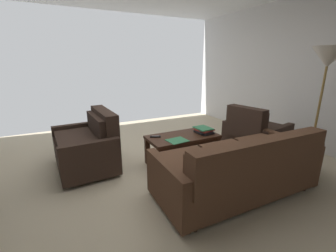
# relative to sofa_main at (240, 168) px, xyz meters

# --- Properties ---
(ground_plane) EXTENTS (5.80, 5.92, 0.01)m
(ground_plane) POSITION_rel_sofa_main_xyz_m (0.61, -0.96, -0.35)
(ground_plane) COLOR beige
(wall_left) EXTENTS (0.12, 5.92, 2.69)m
(wall_left) POSITION_rel_sofa_main_xyz_m (-2.29, -0.96, 1.00)
(wall_left) COLOR silver
(wall_left) RESTS_ON ground
(sofa_main) EXTENTS (1.98, 0.93, 0.81)m
(sofa_main) POSITION_rel_sofa_main_xyz_m (0.00, 0.00, 0.00)
(sofa_main) COLOR black
(sofa_main) RESTS_ON ground
(loveseat_near) EXTENTS (0.85, 1.14, 0.87)m
(loveseat_near) POSITION_rel_sofa_main_xyz_m (1.48, -1.56, 0.02)
(loveseat_near) COLOR black
(loveseat_near) RESTS_ON ground
(coffee_table) EXTENTS (1.10, 0.55, 0.46)m
(coffee_table) POSITION_rel_sofa_main_xyz_m (0.15, -1.07, 0.03)
(coffee_table) COLOR #3D2316
(coffee_table) RESTS_ON ground
(end_table) EXTENTS (0.41, 0.41, 0.52)m
(end_table) POSITION_rel_sofa_main_xyz_m (-1.03, 0.04, 0.07)
(end_table) COLOR brown
(end_table) RESTS_ON ground
(floor_lamp) EXTENTS (0.39, 0.39, 1.74)m
(floor_lamp) POSITION_rel_sofa_main_xyz_m (-1.15, 0.13, 1.16)
(floor_lamp) COLOR olive
(floor_lamp) RESTS_ON ground
(armchair_side) EXTENTS (0.98, 0.98, 0.86)m
(armchair_side) POSITION_rel_sofa_main_xyz_m (-1.14, -0.83, 0.00)
(armchair_side) COLOR black
(armchair_side) RESTS_ON ground
(book_stack) EXTENTS (0.28, 0.30, 0.09)m
(book_stack) POSITION_rel_sofa_main_xyz_m (-0.21, -1.02, 0.15)
(book_stack) COLOR black
(book_stack) RESTS_ON coffee_table
(tv_remote) EXTENTS (0.16, 0.11, 0.02)m
(tv_remote) POSITION_rel_sofa_main_xyz_m (0.56, -1.19, 0.12)
(tv_remote) COLOR black
(tv_remote) RESTS_ON coffee_table
(loose_magazine) EXTENTS (0.30, 0.27, 0.01)m
(loose_magazine) POSITION_rel_sofa_main_xyz_m (0.34, -0.90, 0.11)
(loose_magazine) COLOR #337F51
(loose_magazine) RESTS_ON coffee_table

